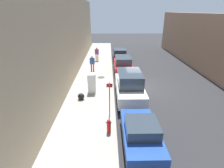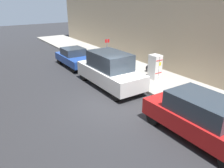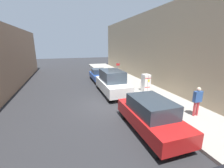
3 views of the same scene
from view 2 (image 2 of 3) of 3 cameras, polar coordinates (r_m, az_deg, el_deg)
The scene contains 11 objects.
ground_plane at distance 11.23m, azimuth 0.41°, elevation -5.34°, with size 80.00×80.00×0.00m, color #28282B.
sidewalk_slab at distance 13.77m, azimuth 15.01°, elevation -0.48°, with size 3.71×44.00×0.18m, color #9E998E.
building_facade_near at distance 15.33m, azimuth 24.37°, elevation 15.20°, with size 2.38×39.60×7.75m, color tan.
discarded_refrigerator at distance 14.29m, azimuth 11.14°, elevation 4.39°, with size 0.60×0.71×1.57m.
manhole_cover at distance 12.12m, azimuth 19.90°, elevation -3.66°, with size 0.70×0.70×0.02m, color #47443F.
street_sign_post at distance 15.99m, azimuth -1.28°, elevation 8.43°, with size 0.36×0.07×2.26m.
fire_hydrant at distance 17.62m, azimuth -4.04°, elevation 6.73°, with size 0.22×0.22×0.82m.
trash_bag at distance 15.82m, azimuth 9.65°, elevation 4.10°, with size 0.49×0.49×0.49m, color black.
parked_hatchback_blue at distance 17.56m, azimuth -9.84°, elevation 6.91°, with size 1.76×3.89×1.45m.
parked_van_white at distance 13.10m, azimuth -0.59°, elevation 3.63°, with size 1.95×4.91×2.13m.
parked_suv_red at distance 8.98m, azimuth 22.19°, elevation -8.01°, with size 1.86×4.52×1.74m.
Camera 2 is at (5.61, 8.31, 5.07)m, focal length 35.00 mm.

